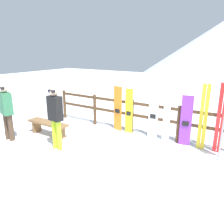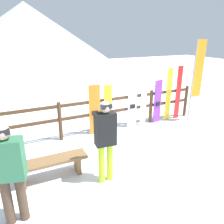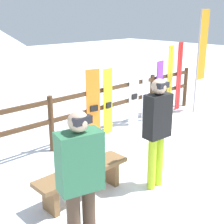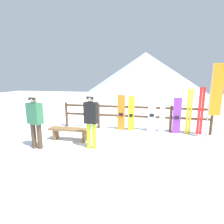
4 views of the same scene
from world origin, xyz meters
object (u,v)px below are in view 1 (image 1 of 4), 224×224
at_px(ski_pair_white, 167,113).
at_px(ski_pair_yellow, 203,117).
at_px(snowboard_orange, 118,109).
at_px(snowboard_yellow, 129,111).
at_px(snowboard_purple, 186,121).
at_px(ski_pair_red, 221,119).
at_px(bench, 48,125).
at_px(snowboard_white, 153,114).
at_px(person_plaid_green, 6,109).
at_px(person_black, 55,114).

height_order(ski_pair_white, ski_pair_yellow, ski_pair_yellow).
height_order(snowboard_orange, snowboard_yellow, snowboard_orange).
height_order(snowboard_purple, ski_pair_red, ski_pair_red).
distance_m(bench, ski_pair_red, 4.75).
xyz_separation_m(snowboard_white, ski_pair_white, (0.40, 0.00, 0.07)).
bearing_deg(bench, snowboard_orange, 45.43).
xyz_separation_m(bench, ski_pair_red, (4.46, 1.54, 0.56)).
xyz_separation_m(snowboard_white, ski_pair_red, (1.74, 0.00, 0.15)).
bearing_deg(snowboard_white, ski_pair_white, 0.50).
xyz_separation_m(bench, snowboard_white, (2.72, 1.54, 0.42)).
relative_size(ski_pair_white, ski_pair_yellow, 0.94).
height_order(snowboard_orange, ski_pair_yellow, ski_pair_yellow).
bearing_deg(snowboard_orange, ski_pair_white, 0.12).
distance_m(bench, ski_pair_yellow, 4.38).
height_order(snowboard_orange, snowboard_purple, snowboard_orange).
relative_size(snowboard_yellow, snowboard_white, 0.94).
relative_size(bench, ski_pair_white, 0.87).
height_order(person_plaid_green, ski_pair_white, ski_pair_white).
relative_size(bench, person_black, 0.87).
relative_size(snowboard_orange, ski_pair_red, 0.81).
relative_size(bench, person_plaid_green, 0.88).
distance_m(bench, person_black, 1.25).
bearing_deg(ski_pair_yellow, snowboard_yellow, -179.91).
bearing_deg(ski_pair_white, snowboard_purple, -0.38).
relative_size(person_plaid_green, snowboard_orange, 1.11).
relative_size(snowboard_purple, ski_pair_yellow, 0.80).
distance_m(person_black, snowboard_white, 2.73).
relative_size(snowboard_white, ski_pair_white, 0.92).
bearing_deg(snowboard_white, person_black, -130.83).
height_order(bench, snowboard_purple, snowboard_purple).
relative_size(snowboard_orange, snowboard_purple, 1.04).
height_order(person_plaid_green, snowboard_purple, person_plaid_green).
bearing_deg(ski_pair_white, ski_pair_yellow, 0.00).
xyz_separation_m(person_black, snowboard_yellow, (0.98, 2.06, -0.26)).
bearing_deg(ski_pair_red, ski_pair_yellow, 180.00).
relative_size(person_black, ski_pair_red, 0.92).
relative_size(person_plaid_green, ski_pair_red, 0.90).
bearing_deg(snowboard_yellow, ski_pair_red, 0.08).
bearing_deg(bench, ski_pair_white, 26.38).
relative_size(bench, snowboard_orange, 0.98).
bearing_deg(snowboard_orange, snowboard_white, 0.00).
relative_size(bench, snowboard_purple, 1.02).
bearing_deg(snowboard_orange, bench, -134.57).
relative_size(person_black, snowboard_white, 1.09).
xyz_separation_m(person_black, person_plaid_green, (-1.61, -0.31, -0.04)).
height_order(person_plaid_green, ski_pair_yellow, ski_pair_yellow).
distance_m(person_plaid_green, snowboard_orange, 3.24).
bearing_deg(snowboard_white, snowboard_yellow, -179.99).
distance_m(snowboard_purple, ski_pair_red, 0.84).
bearing_deg(snowboard_white, snowboard_purple, -0.01).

